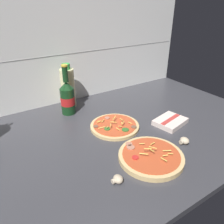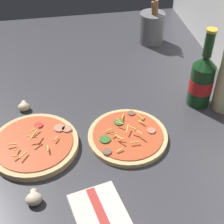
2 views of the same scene
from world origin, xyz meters
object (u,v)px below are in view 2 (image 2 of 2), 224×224
at_px(pizza_near, 34,145).
at_px(mushroom_left, 34,198).
at_px(mushroom_right, 24,106).
at_px(pizza_far, 128,136).
at_px(dish_towel, 100,216).
at_px(beer_bottle, 202,79).
at_px(utensil_crock, 152,27).

bearing_deg(pizza_near, mushroom_left, -0.36).
bearing_deg(pizza_near, mushroom_right, -169.59).
distance_m(pizza_far, mushroom_left, 0.32).
bearing_deg(mushroom_left, pizza_far, 123.33).
bearing_deg(pizza_far, mushroom_left, -56.67).
distance_m(pizza_far, dish_towel, 0.27).
height_order(pizza_near, beer_bottle, beer_bottle).
xyz_separation_m(pizza_near, mushroom_right, (-0.17, -0.03, 0.00)).
relative_size(beer_bottle, dish_towel, 1.54).
xyz_separation_m(beer_bottle, utensil_crock, (-0.42, -0.05, -0.03)).
xyz_separation_m(beer_bottle, mushroom_right, (-0.06, -0.56, -0.08)).
height_order(mushroom_right, utensil_crock, utensil_crock).
xyz_separation_m(pizza_near, mushroom_left, (0.18, -0.00, 0.00)).
xyz_separation_m(mushroom_left, mushroom_right, (-0.36, -0.03, -0.00)).
distance_m(pizza_far, mushroom_right, 0.35).
distance_m(mushroom_right, utensil_crock, 0.63).
bearing_deg(beer_bottle, pizza_near, -77.80).
height_order(mushroom_left, dish_towel, mushroom_left).
distance_m(mushroom_right, dish_towel, 0.47).
bearing_deg(pizza_near, utensil_crock, 138.12).
xyz_separation_m(mushroom_left, dish_towel, (0.07, 0.15, -0.00)).
distance_m(beer_bottle, mushroom_left, 0.61).
bearing_deg(beer_bottle, utensil_crock, -173.83).
height_order(pizza_near, dish_towel, pizza_near).
xyz_separation_m(mushroom_right, utensil_crock, (-0.36, 0.51, 0.05)).
distance_m(pizza_near, mushroom_left, 0.18).
xyz_separation_m(pizza_far, dish_towel, (0.25, -0.12, 0.00)).
relative_size(utensil_crock, dish_towel, 1.10).
bearing_deg(beer_bottle, mushroom_right, -96.22).
height_order(beer_bottle, mushroom_left, beer_bottle).
bearing_deg(mushroom_right, mushroom_left, 4.91).
relative_size(pizza_far, mushroom_left, 5.42).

